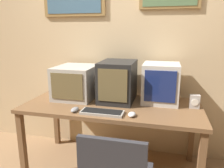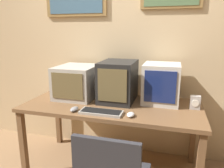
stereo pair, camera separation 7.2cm
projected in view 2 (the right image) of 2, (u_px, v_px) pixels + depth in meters
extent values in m
cube|color=#D1B284|center=(123.00, 44.00, 2.51)|extent=(8.00, 0.05, 2.60)
cube|color=brown|center=(112.00, 106.00, 2.21)|extent=(1.75, 0.80, 0.04)
cube|color=brown|center=(23.00, 144.00, 2.19)|extent=(0.06, 0.06, 0.69)
cube|color=brown|center=(58.00, 118.00, 2.84)|extent=(0.06, 0.06, 0.69)
cube|color=brown|center=(193.00, 134.00, 2.40)|extent=(0.06, 0.06, 0.69)
cube|color=#B7B2A8|center=(77.00, 82.00, 2.41)|extent=(0.41, 0.48, 0.35)
cube|color=brown|center=(67.00, 86.00, 2.18)|extent=(0.34, 0.01, 0.26)
cube|color=black|center=(118.00, 81.00, 2.28)|extent=(0.35, 0.46, 0.42)
cube|color=brown|center=(112.00, 86.00, 2.06)|extent=(0.28, 0.01, 0.32)
cube|color=beige|center=(161.00, 83.00, 2.21)|extent=(0.36, 0.37, 0.40)
cube|color=navy|center=(160.00, 87.00, 2.03)|extent=(0.29, 0.01, 0.30)
cube|color=#A8A399|center=(101.00, 112.00, 1.95)|extent=(0.38, 0.15, 0.02)
cube|color=black|center=(101.00, 111.00, 1.94)|extent=(0.35, 0.12, 0.00)
ellipsoid|color=silver|center=(131.00, 115.00, 1.88)|extent=(0.06, 0.10, 0.03)
ellipsoid|color=gray|center=(74.00, 109.00, 2.00)|extent=(0.06, 0.12, 0.04)
cube|color=#B7B2AD|center=(195.00, 102.00, 2.05)|extent=(0.09, 0.05, 0.13)
cylinder|color=white|center=(195.00, 103.00, 2.02)|extent=(0.07, 0.01, 0.07)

